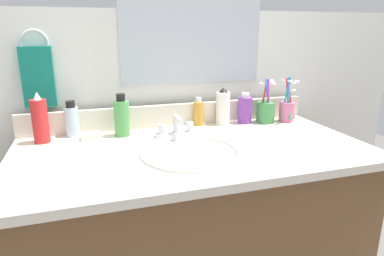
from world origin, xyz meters
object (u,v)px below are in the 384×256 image
Objects in this scene: cup_pink at (287,109)px; soap_bar at (90,136)px; bottle_toner_green at (122,117)px; bottle_spray_red at (40,120)px; bottle_lotion_white at (223,107)px; cup_green at (266,111)px; bottle_cream_purple at (245,109)px; hand_towel at (38,77)px; bottle_gel_clear at (72,120)px; faucet at (177,129)px; bottle_oil_amber at (198,113)px.

soap_bar is at bearing -179.58° from cup_pink.
bottle_toner_green is 0.88× the size of bottle_spray_red.
cup_green is at bearing -9.13° from bottle_lotion_white.
cup_pink is 1.02× the size of cup_green.
bottle_cream_purple is (0.52, 0.03, -0.01)m from bottle_toner_green.
bottle_toner_green reaches higher than bottle_lotion_white.
bottle_lotion_white is 0.43m from bottle_toner_green.
bottle_gel_clear is (0.10, -0.05, -0.16)m from hand_towel.
hand_towel is 1.41× the size of bottle_lotion_white.
bottle_toner_green is at bearing 160.99° from faucet.
bottle_spray_red is 0.18m from soap_bar.
bottle_spray_red is 0.94× the size of cup_pink.
bottle_gel_clear is (-0.50, -0.00, 0.01)m from bottle_oil_amber.
bottle_gel_clear is (-0.37, 0.12, 0.03)m from faucet.
bottle_lotion_white reaches higher than bottle_cream_purple.
bottle_lotion_white reaches higher than bottle_gel_clear.
soap_bar is (-0.54, -0.05, -0.06)m from bottle_lotion_white.
faucet is at bearing -173.29° from cup_pink.
hand_towel reaches higher than bottle_gel_clear.
bottle_lotion_white is at bearing 170.87° from cup_green.
hand_towel reaches higher than soap_bar.
bottle_oil_amber is 0.62× the size of cup_green.
hand_towel reaches higher than bottle_oil_amber.
cup_green is at bearing 0.20° from bottle_spray_red.
bottle_toner_green is at bearing 179.47° from cup_pink.
bottle_gel_clear is 0.69× the size of cup_pink.
bottle_gel_clear is 2.11× the size of soap_bar.
soap_bar is at bearing -173.96° from bottle_toner_green.
bottle_oil_amber is 1.85× the size of soap_bar.
bottle_gel_clear is (0.10, 0.05, -0.02)m from bottle_spray_red.
bottle_cream_purple is at bearing -7.19° from bottle_oil_amber.
bottle_oil_amber is at bearing 172.81° from bottle_cream_purple.
bottle_cream_purple reaches higher than bottle_oil_amber.
cup_pink is at bearing 0.42° from soap_bar.
bottle_spray_red is at bearing -89.69° from hand_towel.
cup_green is (0.19, -0.03, -0.02)m from bottle_lotion_white.
bottle_toner_green is 0.52m from bottle_cream_purple.
bottle_gel_clear reaches higher than faucet.
bottle_spray_red reaches higher than bottle_oil_amber.
bottle_toner_green is at bearing -174.96° from bottle_lotion_white.
hand_towel is 0.63m from bottle_oil_amber.
bottle_gel_clear is at bearing -179.78° from bottle_oil_amber.
bottle_cream_purple is 0.67× the size of cup_pink.
hand_towel reaches higher than bottle_lotion_white.
hand_towel is at bearing 160.59° from faucet.
bottle_cream_purple is 0.96× the size of bottle_gel_clear.
faucet is 0.18m from bottle_oil_amber.
soap_bar is at bearing -174.74° from bottle_lotion_white.
bottle_toner_green is at bearing -176.89° from bottle_cream_purple.
hand_towel is at bearing 174.02° from cup_green.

